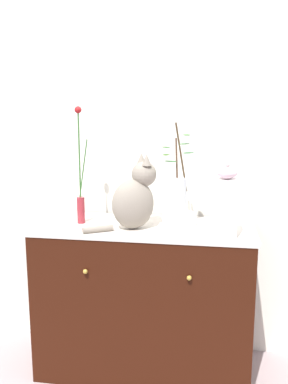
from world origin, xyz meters
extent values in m
plane|color=#9F8D8E|center=(0.00, 0.00, 0.00)|extent=(6.00, 6.00, 0.00)
cube|color=silver|center=(0.00, 0.31, 1.30)|extent=(4.40, 0.08, 2.60)
cube|color=black|center=(0.00, 0.00, 0.41)|extent=(1.14, 0.46, 0.82)
cube|color=beige|center=(0.00, 0.00, 0.83)|extent=(1.17, 0.47, 0.02)
sphere|color=#B79338|center=(-0.26, -0.24, 0.66)|extent=(0.02, 0.02, 0.02)
sphere|color=#B79338|center=(0.26, -0.24, 0.66)|extent=(0.02, 0.02, 0.02)
ellipsoid|color=gray|center=(-0.05, -0.07, 0.97)|extent=(0.27, 0.25, 0.26)
sphere|color=gray|center=(0.01, -0.04, 1.12)|extent=(0.13, 0.13, 0.13)
cone|color=gray|center=(-0.01, -0.01, 1.20)|extent=(0.05, 0.05, 0.06)
cone|color=gray|center=(0.02, -0.07, 1.20)|extent=(0.05, 0.05, 0.06)
cylinder|color=gray|center=(-0.21, -0.17, 0.86)|extent=(0.15, 0.11, 0.03)
cylinder|color=maroon|center=(-0.34, -0.01, 0.91)|extent=(0.04, 0.04, 0.14)
cylinder|color=#316227|center=(-0.34, -0.01, 1.21)|extent=(0.01, 0.01, 0.44)
sphere|color=#A41A1C|center=(-0.34, -0.01, 1.45)|extent=(0.04, 0.04, 0.04)
cylinder|color=#275A21|center=(-0.32, -0.01, 1.14)|extent=(0.05, 0.01, 0.31)
cylinder|color=white|center=(0.18, 0.02, 0.88)|extent=(0.18, 0.18, 0.07)
cylinder|color=silver|center=(0.18, 0.02, 1.01)|extent=(0.08, 0.08, 0.19)
cylinder|color=#44311D|center=(0.19, 0.00, 1.21)|extent=(0.07, 0.05, 0.36)
ellipsoid|color=#275E2C|center=(0.23, -0.02, 1.23)|extent=(0.07, 0.08, 0.01)
ellipsoid|color=#31642F|center=(0.21, -0.03, 1.28)|extent=(0.07, 0.08, 0.01)
ellipsoid|color=#2D6820|center=(0.22, -0.04, 1.32)|extent=(0.05, 0.08, 0.01)
cylinder|color=#472E1F|center=(0.17, 0.01, 1.17)|extent=(0.02, 0.06, 0.28)
ellipsoid|color=#2A662B|center=(0.14, 0.00, 1.19)|extent=(0.08, 0.06, 0.01)
ellipsoid|color=#396323|center=(0.12, -0.02, 1.22)|extent=(0.04, 0.07, 0.01)
ellipsoid|color=#305D27|center=(0.11, 0.02, 1.26)|extent=(0.07, 0.08, 0.01)
cube|color=silver|center=(0.42, -0.14, 0.98)|extent=(0.11, 0.11, 0.28)
ellipsoid|color=silver|center=(0.42, -0.14, 1.15)|extent=(0.10, 0.10, 0.06)
sphere|color=silver|center=(0.42, -0.14, 1.19)|extent=(0.02, 0.02, 0.02)
camera|label=1|loc=(0.34, -2.10, 1.43)|focal=38.39mm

